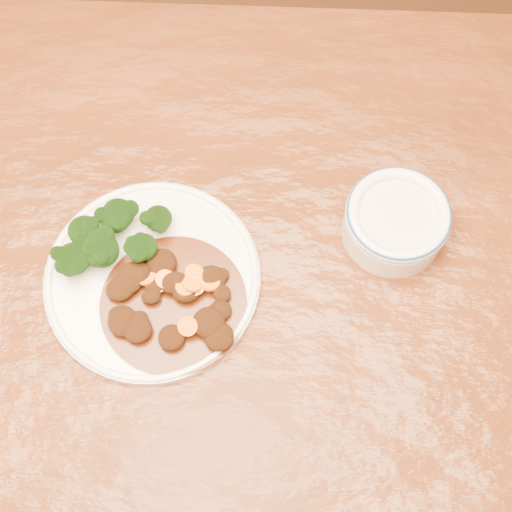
{
  "coord_description": "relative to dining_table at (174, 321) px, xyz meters",
  "views": [
    {
      "loc": [
        0.09,
        -0.29,
        1.54
      ],
      "look_at": [
        0.11,
        0.04,
        0.77
      ],
      "focal_mm": 50.0,
      "sensor_mm": 36.0,
      "label": 1
    }
  ],
  "objects": [
    {
      "name": "dining_table",
      "position": [
        0.0,
        0.0,
        0.0
      ],
      "size": [
        1.58,
        1.03,
        0.75
      ],
      "rotation": [
        0.0,
        0.0,
        -0.09
      ],
      "color": "#5D2810",
      "rests_on": "ground"
    },
    {
      "name": "mince_stew",
      "position": [
        0.0,
        -0.01,
        0.1
      ],
      "size": [
        0.17,
        0.17,
        0.03
      ],
      "color": "#4C1E08",
      "rests_on": "dinner_plate"
    },
    {
      "name": "dinner_plate",
      "position": [
        -0.02,
        0.03,
        0.09
      ],
      "size": [
        0.26,
        0.26,
        0.02
      ],
      "rotation": [
        0.0,
        0.0,
        0.2
      ],
      "color": "white",
      "rests_on": "dining_table"
    },
    {
      "name": "dip_bowl",
      "position": [
        0.28,
        0.07,
        0.11
      ],
      "size": [
        0.13,
        0.13,
        0.06
      ],
      "rotation": [
        0.0,
        0.0,
        -0.32
      ],
      "color": "silver",
      "rests_on": "dining_table"
    },
    {
      "name": "broccoli_florets",
      "position": [
        -0.06,
        0.07,
        0.12
      ],
      "size": [
        0.13,
        0.09,
        0.04
      ],
      "color": "olive",
      "rests_on": "dinner_plate"
    },
    {
      "name": "ground",
      "position": [
        0.0,
        0.0,
        -0.67
      ],
      "size": [
        4.0,
        4.0,
        0.0
      ],
      "primitive_type": "plane",
      "color": "#4C2913",
      "rests_on": "ground"
    }
  ]
}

